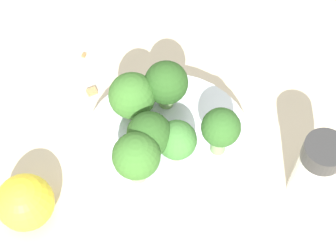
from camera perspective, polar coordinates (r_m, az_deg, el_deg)
The scene contains 12 objects.
ground_plane at distance 0.53m, azimuth -0.00°, elevation -3.34°, with size 3.00×3.00×0.00m, color beige.
bowl at distance 0.51m, azimuth -0.00°, elevation -2.53°, with size 0.15×0.15×0.03m, color silver.
broccoli_floret_0 at distance 0.47m, azimuth -2.01°, elevation -0.80°, with size 0.04×0.04×0.05m.
broccoli_floret_1 at distance 0.45m, azimuth -3.23°, elevation -3.19°, with size 0.04×0.04×0.06m.
broccoli_floret_2 at distance 0.47m, azimuth 0.85°, elevation -1.55°, with size 0.03×0.03×0.04m.
broccoli_floret_3 at distance 0.50m, azimuth -0.19°, elevation 4.33°, with size 0.04×0.04×0.05m.
broccoli_floret_4 at distance 0.49m, azimuth -3.67°, elevation 3.03°, with size 0.04×0.04×0.05m.
broccoli_floret_5 at distance 0.47m, azimuth 5.38°, elevation -0.32°, with size 0.03×0.03×0.05m.
pepper_shaker at distance 0.49m, azimuth 14.74°, elevation -4.28°, with size 0.04×0.04×0.08m.
lemon_wedge at distance 0.50m, azimuth -14.30°, elevation -7.53°, with size 0.05×0.05×0.05m, color yellow.
almond_crumb_0 at distance 0.57m, azimuth -7.77°, elevation 3.63°, with size 0.01×0.01×0.01m, color #AD7F4C.
almond_crumb_1 at distance 0.60m, azimuth -8.56°, elevation 7.22°, with size 0.01×0.00×0.01m, color olive.
Camera 1 is at (-0.20, 0.13, 0.47)m, focal length 60.00 mm.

